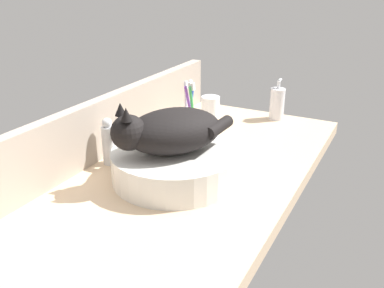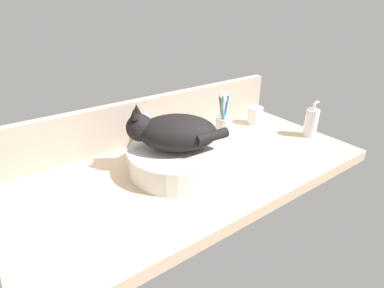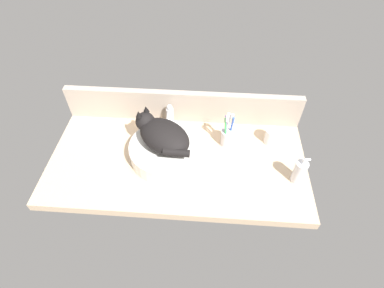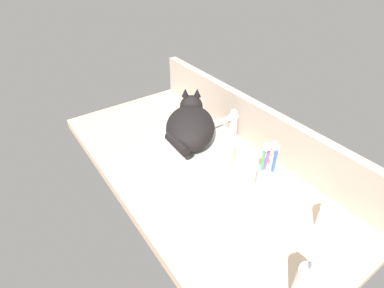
% 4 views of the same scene
% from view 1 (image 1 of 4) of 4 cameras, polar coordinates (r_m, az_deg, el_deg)
% --- Properties ---
extents(ground_plane, '(1.18, 0.58, 0.04)m').
position_cam_1_polar(ground_plane, '(1.18, -0.53, -4.50)').
color(ground_plane, '#D1B28E').
extents(backsplash_panel, '(1.18, 0.04, 0.17)m').
position_cam_1_polar(backsplash_panel, '(1.28, -11.48, 2.42)').
color(backsplash_panel, '#AD9E8E').
rests_on(backsplash_panel, ground_plane).
extents(sink_basin, '(0.33, 0.33, 0.08)m').
position_cam_1_polar(sink_basin, '(1.11, -2.31, -2.77)').
color(sink_basin, silver).
rests_on(sink_basin, ground_plane).
extents(cat, '(0.30, 0.29, 0.14)m').
position_cam_1_polar(cat, '(1.07, -3.05, 1.79)').
color(cat, black).
rests_on(cat, sink_basin).
extents(faucet, '(0.04, 0.12, 0.14)m').
position_cam_1_polar(faucet, '(1.20, -10.68, 0.51)').
color(faucet, silver).
rests_on(faucet, ground_plane).
extents(soap_dispenser, '(0.05, 0.05, 0.15)m').
position_cam_1_polar(soap_dispenser, '(1.58, 11.28, 5.32)').
color(soap_dispenser, silver).
rests_on(soap_dispenser, ground_plane).
extents(toothbrush_cup, '(0.07, 0.07, 0.19)m').
position_cam_1_polar(toothbrush_cup, '(1.38, -0.16, 2.98)').
color(toothbrush_cup, silver).
rests_on(toothbrush_cup, ground_plane).
extents(water_glass, '(0.07, 0.07, 0.08)m').
position_cam_1_polar(water_glass, '(1.58, 2.47, 4.82)').
color(water_glass, white).
rests_on(water_glass, ground_plane).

